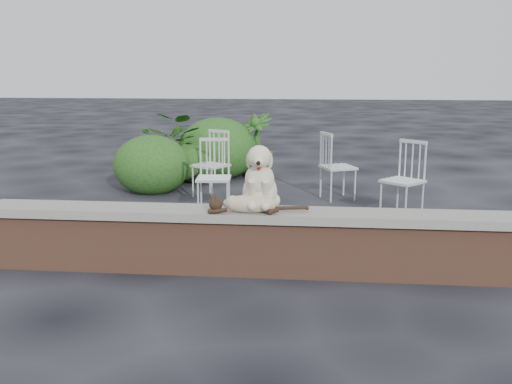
# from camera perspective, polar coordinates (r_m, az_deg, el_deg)

# --- Properties ---
(ground) EXTENTS (60.00, 60.00, 0.00)m
(ground) POSITION_cam_1_polar(r_m,az_deg,el_deg) (5.29, 6.94, -8.04)
(ground) COLOR black
(ground) RESTS_ON ground
(brick_wall) EXTENTS (6.00, 0.30, 0.50)m
(brick_wall) POSITION_cam_1_polar(r_m,az_deg,el_deg) (5.21, 7.01, -5.46)
(brick_wall) COLOR brown
(brick_wall) RESTS_ON ground
(capstone) EXTENTS (6.20, 0.40, 0.08)m
(capstone) POSITION_cam_1_polar(r_m,az_deg,el_deg) (5.13, 7.09, -2.37)
(capstone) COLOR slate
(capstone) RESTS_ON brick_wall
(dog) EXTENTS (0.41, 0.53, 0.59)m
(dog) POSITION_cam_1_polar(r_m,az_deg,el_deg) (5.13, 0.39, 1.59)
(dog) COLOR beige
(dog) RESTS_ON capstone
(cat) EXTENTS (1.03, 0.29, 0.17)m
(cat) POSITION_cam_1_polar(r_m,az_deg,el_deg) (5.03, -0.68, -1.06)
(cat) COLOR tan
(cat) RESTS_ON capstone
(chair_d) EXTENTS (0.79, 0.79, 0.94)m
(chair_d) POSITION_cam_1_polar(r_m,az_deg,el_deg) (7.35, 14.12, 1.17)
(chair_d) COLOR silver
(chair_d) RESTS_ON ground
(chair_b) EXTENTS (0.77, 0.77, 0.94)m
(chair_b) POSITION_cam_1_polar(r_m,az_deg,el_deg) (8.32, -4.46, 2.74)
(chair_b) COLOR silver
(chair_b) RESTS_ON ground
(chair_a) EXTENTS (0.61, 0.61, 0.94)m
(chair_a) POSITION_cam_1_polar(r_m,az_deg,el_deg) (7.32, -4.16, 1.47)
(chair_a) COLOR silver
(chair_a) RESTS_ON ground
(chair_e) EXTENTS (0.73, 0.73, 0.94)m
(chair_e) POSITION_cam_1_polar(r_m,az_deg,el_deg) (8.21, 8.02, 2.54)
(chair_e) COLOR silver
(chair_e) RESTS_ON ground
(potted_plant_a) EXTENTS (1.18, 1.09, 1.12)m
(potted_plant_a) POSITION_cam_1_polar(r_m,az_deg,el_deg) (9.59, -7.85, 4.43)
(potted_plant_a) COLOR #134517
(potted_plant_a) RESTS_ON ground
(potted_plant_b) EXTENTS (0.84, 0.84, 1.07)m
(potted_plant_b) POSITION_cam_1_polar(r_m,az_deg,el_deg) (9.84, -0.06, 4.59)
(potted_plant_b) COLOR #134517
(potted_plant_b) RESTS_ON ground
(shrubbery) EXTENTS (2.00, 2.46, 1.05)m
(shrubbery) POSITION_cam_1_polar(r_m,az_deg,el_deg) (9.45, -6.02, 3.54)
(shrubbery) COLOR #134517
(shrubbery) RESTS_ON ground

